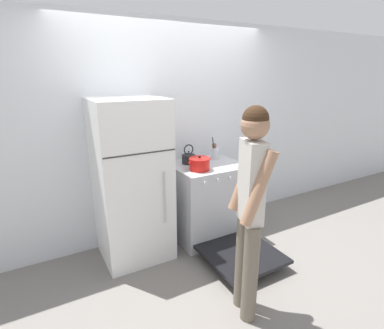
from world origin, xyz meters
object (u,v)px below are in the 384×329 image
object	(u,v)px
tea_kettle	(189,158)
person	(250,204)
utensil_jar	(215,153)
refrigerator	(132,182)
dutch_oven_pot	(200,164)
stove_range	(208,201)

from	to	relation	value
tea_kettle	person	bearing A→B (deg)	-98.92
utensil_jar	refrigerator	bearing A→B (deg)	-173.63
refrigerator	person	bearing A→B (deg)	-67.60
dutch_oven_pot	tea_kettle	size ratio (longest dim) A/B	1.21
refrigerator	tea_kettle	size ratio (longest dim) A/B	7.40
refrigerator	stove_range	distance (m)	1.00
stove_range	person	world-z (taller)	person
refrigerator	tea_kettle	xyz separation A→B (m)	(0.74, 0.12, 0.13)
stove_range	person	xyz separation A→B (m)	(-0.39, -1.21, 0.54)
dutch_oven_pot	utensil_jar	world-z (taller)	utensil_jar
refrigerator	tea_kettle	bearing A→B (deg)	8.92
stove_range	dutch_oven_pot	xyz separation A→B (m)	(-0.18, -0.10, 0.53)
stove_range	person	distance (m)	1.38
stove_range	person	bearing A→B (deg)	-107.71
refrigerator	dutch_oven_pot	bearing A→B (deg)	-12.36
dutch_oven_pot	refrigerator	bearing A→B (deg)	167.64
refrigerator	tea_kettle	world-z (taller)	refrigerator
utensil_jar	person	xyz separation A→B (m)	(-0.59, -1.40, -0.00)
refrigerator	dutch_oven_pot	distance (m)	0.76
tea_kettle	utensil_jar	size ratio (longest dim) A/B	0.84
tea_kettle	utensil_jar	distance (m)	0.37
utensil_jar	person	distance (m)	1.52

